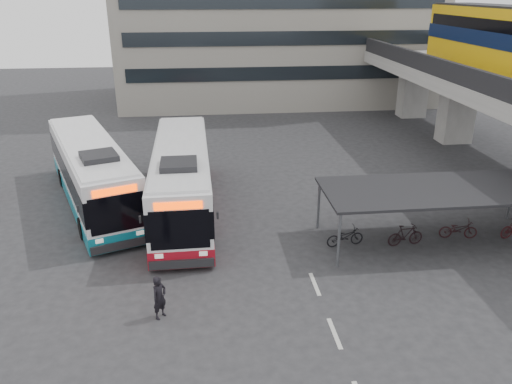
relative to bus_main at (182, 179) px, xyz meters
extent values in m
plane|color=#28282B|center=(2.71, -7.63, -1.71)|extent=(120.00, 120.00, 0.00)
cube|color=gray|center=(19.71, 10.37, 0.59)|extent=(2.20, 1.60, 4.60)
cube|color=gray|center=(19.71, 18.37, 0.59)|extent=(2.20, 1.60, 4.60)
cube|color=gray|center=(19.71, 4.37, 3.34)|extent=(8.00, 32.00, 0.90)
cube|color=black|center=(15.96, 4.37, 4.34)|extent=(0.35, 32.00, 1.10)
cylinder|color=#595B60|center=(6.41, -2.83, -0.51)|extent=(0.12, 0.12, 2.40)
cylinder|color=#595B60|center=(16.01, -2.83, -0.51)|extent=(0.12, 0.12, 2.40)
cylinder|color=#595B60|center=(6.41, -6.43, -0.51)|extent=(0.12, 0.12, 2.40)
cube|color=black|center=(11.21, -4.63, 0.77)|extent=(10.00, 4.00, 0.12)
imported|color=black|center=(7.21, -4.63, -1.26)|extent=(1.71, 0.60, 0.90)
imported|color=black|center=(9.88, -4.63, -1.21)|extent=(1.66, 0.47, 1.00)
imported|color=black|center=(12.54, -4.63, -1.26)|extent=(1.71, 0.60, 0.90)
cube|color=beige|center=(5.21, -10.63, -1.71)|extent=(0.15, 1.60, 0.01)
cube|color=beige|center=(5.21, -7.63, -1.71)|extent=(0.15, 1.60, 0.01)
cube|color=white|center=(0.00, 0.02, 0.18)|extent=(2.81, 12.46, 2.85)
cube|color=maroon|center=(0.00, 0.02, -1.14)|extent=(2.85, 12.50, 0.78)
cube|color=black|center=(0.00, 0.02, 0.31)|extent=(2.87, 12.48, 1.19)
cube|color=#EE3700|center=(0.09, -6.19, 1.24)|extent=(1.85, 0.11, 0.31)
cube|color=black|center=(0.04, -3.09, 1.83)|extent=(1.61, 1.68, 0.29)
cylinder|color=black|center=(-1.19, -3.98, -1.19)|extent=(0.32, 1.04, 1.04)
cylinder|color=black|center=(1.19, 3.51, -1.19)|extent=(0.32, 1.04, 1.04)
cube|color=white|center=(-4.70, 1.44, 0.16)|extent=(6.73, 12.43, 2.82)
cube|color=#0D6A7C|center=(-4.70, 1.44, -1.15)|extent=(6.78, 12.49, 0.77)
cube|color=black|center=(-4.70, 1.44, 0.29)|extent=(6.79, 12.47, 1.18)
cube|color=#EE3700|center=(-2.56, -4.33, 1.21)|extent=(1.74, 0.71, 0.31)
cube|color=black|center=(-3.63, -1.44, 1.79)|extent=(2.04, 2.08, 0.29)
cylinder|color=black|center=(-4.48, -2.68, -1.20)|extent=(0.64, 1.07, 1.02)
cylinder|color=black|center=(-4.75, 5.09, -1.20)|extent=(0.64, 1.07, 1.02)
imported|color=black|center=(-0.58, -9.08, -0.91)|extent=(0.67, 0.69, 1.60)
camera|label=1|loc=(1.12, -23.79, 8.90)|focal=35.00mm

